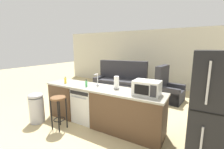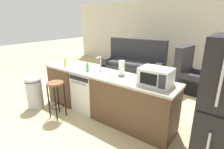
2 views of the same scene
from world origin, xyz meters
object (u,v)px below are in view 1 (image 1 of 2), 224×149
(dishwasher, at_px, (87,104))
(couch, at_px, (121,83))
(stove_range, at_px, (211,118))
(dish_soap_bottle, at_px, (65,81))
(soap_bottle, at_px, (86,84))
(bar_stool, at_px, (59,106))
(microwave, at_px, (147,88))
(trash_bin, at_px, (37,107))
(kettle, at_px, (204,89))
(armchair, at_px, (167,91))
(refrigerator, at_px, (220,121))
(paper_towel_roll, at_px, (116,83))

(dishwasher, height_order, couch, couch)
(stove_range, bearing_deg, dish_soap_bottle, -168.28)
(soap_bottle, relative_size, dish_soap_bottle, 1.00)
(bar_stool, distance_m, couch, 3.23)
(couch, bearing_deg, dishwasher, -82.14)
(microwave, xyz_separation_m, soap_bottle, (-1.41, -0.10, -0.07))
(stove_range, bearing_deg, trash_bin, -160.88)
(dishwasher, distance_m, microwave, 1.60)
(dishwasher, bearing_deg, kettle, 15.58)
(soap_bottle, distance_m, trash_bin, 1.36)
(soap_bottle, bearing_deg, armchair, 61.69)
(microwave, bearing_deg, bar_stool, -160.11)
(refrigerator, bearing_deg, microwave, 153.95)
(trash_bin, bearing_deg, soap_bottle, 29.12)
(dishwasher, height_order, refrigerator, refrigerator)
(paper_towel_roll, xyz_separation_m, trash_bin, (-1.77, -0.79, -0.66))
(soap_bottle, relative_size, bar_stool, 0.24)
(microwave, xyz_separation_m, paper_towel_roll, (-0.71, 0.09, -0.00))
(dishwasher, height_order, stove_range, stove_range)
(refrigerator, height_order, bar_stool, refrigerator)
(kettle, bearing_deg, soap_bottle, -161.70)
(trash_bin, bearing_deg, couch, 78.89)
(dish_soap_bottle, height_order, bar_stool, dish_soap_bottle)
(dish_soap_bottle, bearing_deg, soap_bottle, 1.12)
(stove_range, height_order, refrigerator, refrigerator)
(dish_soap_bottle, xyz_separation_m, couch, (0.25, 2.70, -0.58))
(microwave, relative_size, kettle, 2.44)
(soap_bottle, height_order, bar_stool, soap_bottle)
(stove_range, xyz_separation_m, paper_towel_roll, (-1.83, -0.46, 0.59))
(kettle, relative_size, bar_stool, 0.28)
(soap_bottle, bearing_deg, dishwasher, 124.44)
(dishwasher, xyz_separation_m, kettle, (2.43, 0.68, 0.56))
(refrigerator, bearing_deg, bar_stool, -178.21)
(microwave, bearing_deg, armchair, 90.42)
(paper_towel_roll, xyz_separation_m, soap_bottle, (-0.70, -0.19, -0.07))
(dishwasher, bearing_deg, microwave, -0.05)
(refrigerator, distance_m, microwave, 1.26)
(paper_towel_roll, distance_m, kettle, 1.77)
(dish_soap_bottle, bearing_deg, trash_bin, -124.29)
(refrigerator, xyz_separation_m, microwave, (-1.12, 0.55, 0.15))
(trash_bin, relative_size, couch, 0.35)
(dish_soap_bottle, distance_m, armchair, 3.37)
(kettle, xyz_separation_m, armchair, (-0.97, 1.80, -0.64))
(bar_stool, bearing_deg, armchair, 60.74)
(microwave, xyz_separation_m, kettle, (0.96, 0.68, -0.05))
(stove_range, distance_m, kettle, 0.57)
(trash_bin, distance_m, armchair, 4.02)
(stove_range, relative_size, bar_stool, 1.22)
(microwave, bearing_deg, stove_range, 26.11)
(dish_soap_bottle, distance_m, couch, 2.77)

